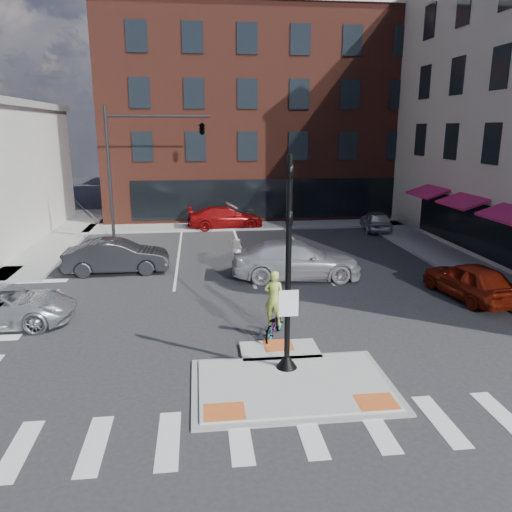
{
  "coord_description": "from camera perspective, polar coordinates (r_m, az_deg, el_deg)",
  "views": [
    {
      "loc": [
        -2.4,
        -12.42,
        6.77
      ],
      "look_at": [
        -0.23,
        5.92,
        2.0
      ],
      "focal_mm": 35.0,
      "sensor_mm": 36.0,
      "label": 1
    }
  ],
  "objects": [
    {
      "name": "bg_car_dark",
      "position": [
        24.72,
        -15.6,
        -0.03
      ],
      "size": [
        4.92,
        1.82,
        1.61
      ],
      "primitive_type": "imported",
      "rotation": [
        0.0,
        0.0,
        1.59
      ],
      "color": "#26272B",
      "rests_on": "ground"
    },
    {
      "name": "sidewalk_n",
      "position": [
        35.48,
        2.13,
        3.59
      ],
      "size": [
        26.0,
        3.0,
        0.15
      ],
      "primitive_type": "cube",
      "color": "gray",
      "rests_on": "ground"
    },
    {
      "name": "bg_car_red",
      "position": [
        34.5,
        -3.54,
        4.4
      ],
      "size": [
        5.29,
        2.44,
        1.5
      ],
      "primitive_type": "imported",
      "rotation": [
        0.0,
        0.0,
        1.64
      ],
      "color": "#9A0E0F",
      "rests_on": "ground"
    },
    {
      "name": "white_pickup",
      "position": [
        23.0,
        4.6,
        -0.46
      ],
      "size": [
        6.07,
        2.78,
        1.72
      ],
      "primitive_type": "imported",
      "rotation": [
        0.0,
        0.0,
        1.51
      ],
      "color": "silver",
      "rests_on": "ground"
    },
    {
      "name": "cyclist",
      "position": [
        16.53,
        2.07,
        -6.78
      ],
      "size": [
        1.35,
        1.95,
        2.31
      ],
      "rotation": [
        0.0,
        0.0,
        2.71
      ],
      "color": "#3F3F44",
      "rests_on": "ground"
    },
    {
      "name": "building_far_right",
      "position": [
        67.4,
        3.07,
        13.81
      ],
      "size": [
        12.0,
        12.0,
        12.0
      ],
      "primitive_type": "cube",
      "color": "brown",
      "rests_on": "ground"
    },
    {
      "name": "refuge_island",
      "position": [
        14.1,
        4.0,
        -14.02
      ],
      "size": [
        5.4,
        4.65,
        0.13
      ],
      "color": "gray",
      "rests_on": "ground"
    },
    {
      "name": "ground",
      "position": [
        14.35,
        3.8,
        -13.71
      ],
      "size": [
        120.0,
        120.0,
        0.0
      ],
      "primitive_type": "plane",
      "color": "#28282B",
      "rests_on": "ground"
    },
    {
      "name": "sidewalk_e",
      "position": [
        26.87,
        22.95,
        -1.12
      ],
      "size": [
        3.0,
        24.0,
        0.15
      ],
      "primitive_type": "cube",
      "color": "gray",
      "rests_on": "ground"
    },
    {
      "name": "silver_suv",
      "position": [
        19.72,
        -27.21,
        -5.09
      ],
      "size": [
        5.1,
        2.38,
        1.41
      ],
      "primitive_type": "imported",
      "rotation": [
        0.0,
        0.0,
        1.58
      ],
      "color": "silver",
      "rests_on": "ground"
    },
    {
      "name": "signal_pole",
      "position": [
        13.77,
        3.66,
        -4.25
      ],
      "size": [
        0.6,
        0.6,
        5.98
      ],
      "color": "black",
      "rests_on": "refuge_island"
    },
    {
      "name": "building_n",
      "position": [
        44.75,
        0.19,
        15.8
      ],
      "size": [
        24.4,
        18.4,
        15.5
      ],
      "color": "#56241A",
      "rests_on": "ground"
    },
    {
      "name": "red_sedan",
      "position": [
        22.01,
        23.29,
        -2.58
      ],
      "size": [
        2.46,
        4.69,
        1.52
      ],
      "primitive_type": "imported",
      "rotation": [
        0.0,
        0.0,
        3.3
      ],
      "color": "maroon",
      "rests_on": "ground"
    },
    {
      "name": "building_far_left",
      "position": [
        64.46,
        -8.38,
        12.76
      ],
      "size": [
        10.0,
        12.0,
        10.0
      ],
      "primitive_type": "cube",
      "color": "slate",
      "rests_on": "ground"
    },
    {
      "name": "bg_car_silver",
      "position": [
        34.57,
        13.53,
        3.94
      ],
      "size": [
        2.21,
        4.23,
        1.37
      ],
      "primitive_type": "imported",
      "rotation": [
        0.0,
        0.0,
        2.99
      ],
      "color": "#B4B7BB",
      "rests_on": "ground"
    },
    {
      "name": "mast_arm_signal",
      "position": [
        30.44,
        -9.02,
        13.25
      ],
      "size": [
        6.1,
        2.24,
        8.0
      ],
      "color": "black",
      "rests_on": "ground"
    }
  ]
}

